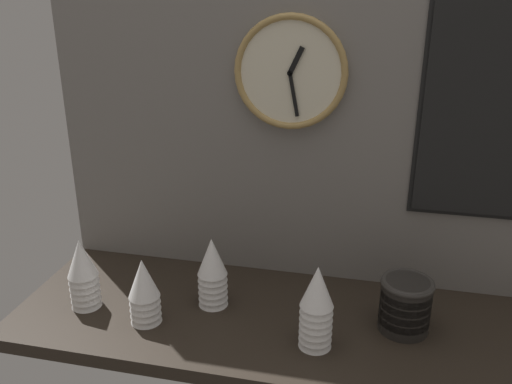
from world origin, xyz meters
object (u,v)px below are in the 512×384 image
at_px(cup_stack_center_right, 316,307).
at_px(cup_stack_left, 144,291).
at_px(cup_stack_far_left, 83,274).
at_px(wall_clock, 290,73).
at_px(bowl_stack_right, 405,304).
at_px(menu_board, 508,115).
at_px(cup_stack_center_left, 212,272).

relative_size(cup_stack_center_right, cup_stack_left, 1.21).
relative_size(cup_stack_far_left, wall_clock, 0.66).
height_order(bowl_stack_right, menu_board, menu_board).
distance_m(cup_stack_far_left, bowl_stack_right, 0.91).
bearing_deg(cup_stack_left, bowl_stack_right, 9.87).
distance_m(cup_stack_center_right, bowl_stack_right, 0.26).
height_order(cup_stack_center_left, bowl_stack_right, cup_stack_center_left).
bearing_deg(cup_stack_center_left, cup_stack_far_left, -165.99).
bearing_deg(bowl_stack_right, cup_stack_left, -170.13).
xyz_separation_m(cup_stack_left, cup_stack_center_left, (0.16, 0.12, 0.01)).
relative_size(cup_stack_left, bowl_stack_right, 1.28).
relative_size(cup_stack_center_right, cup_stack_center_left, 1.09).
height_order(cup_stack_center_right, wall_clock, wall_clock).
distance_m(cup_stack_center_left, bowl_stack_right, 0.54).
xyz_separation_m(cup_stack_left, wall_clock, (0.34, 0.34, 0.55)).
xyz_separation_m(cup_stack_center_right, menu_board, (0.45, 0.36, 0.44)).
relative_size(cup_stack_center_right, cup_stack_far_left, 1.09).
distance_m(cup_stack_center_left, wall_clock, 0.61).
distance_m(bowl_stack_right, wall_clock, 0.71).
xyz_separation_m(cup_stack_left, menu_board, (0.93, 0.35, 0.46)).
height_order(cup_stack_center_right, bowl_stack_right, cup_stack_center_right).
bearing_deg(cup_stack_far_left, cup_stack_center_left, 14.01).
distance_m(cup_stack_left, menu_board, 1.09).
distance_m(cup_stack_left, wall_clock, 0.73).
bearing_deg(wall_clock, bowl_stack_right, -31.31).
bearing_deg(cup_stack_center_left, bowl_stack_right, -0.17).
bearing_deg(cup_stack_center_left, cup_stack_center_right, -21.96).
height_order(cup_stack_left, wall_clock, wall_clock).
bearing_deg(cup_stack_far_left, bowl_stack_right, 5.59).
height_order(cup_stack_center_left, wall_clock, wall_clock).
xyz_separation_m(bowl_stack_right, menu_board, (0.23, 0.23, 0.48)).
distance_m(cup_stack_center_left, menu_board, 0.92).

